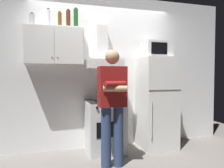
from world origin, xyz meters
TOP-DOWN VIEW (x-y plane):
  - ground_plane at (0.00, 0.00)m, footprint 7.00×7.00m
  - back_wall_tiled at (0.00, 0.60)m, footprint 4.80×0.10m
  - upper_cabinet at (-0.85, 0.37)m, footprint 0.90×0.37m
  - stove_oven at (-0.05, 0.25)m, footprint 0.60×0.62m
  - range_hood at (-0.05, 0.38)m, footprint 0.60×0.44m
  - refrigerator at (0.90, 0.25)m, footprint 0.60×0.62m
  - microwave at (0.90, 0.27)m, footprint 0.48×0.37m
  - person_standing at (-0.10, -0.36)m, footprint 0.38×0.33m
  - cooking_pot at (0.08, 0.13)m, footprint 0.31×0.21m
  - bottle_vodka_clear at (-0.94, 0.39)m, footprint 0.07×0.07m
  - bottle_canister_steel at (-1.18, 0.40)m, footprint 0.08×0.08m
  - bottle_wine_green at (-0.50, 0.38)m, footprint 0.07×0.07m
  - bottle_beer_brown at (-0.76, 0.35)m, footprint 0.06×0.06m
  - bottle_rum_dark at (-0.62, 0.42)m, footprint 0.07×0.07m

SIDE VIEW (x-z plane):
  - ground_plane at x=0.00m, z-range 0.00..0.00m
  - stove_oven at x=-0.05m, z-range 0.00..0.87m
  - refrigerator at x=0.90m, z-range 0.00..1.60m
  - person_standing at x=-0.10m, z-range 0.08..1.72m
  - cooking_pot at x=0.08m, z-range 0.87..0.99m
  - back_wall_tiled at x=0.00m, z-range 0.00..2.70m
  - range_hood at x=-0.05m, z-range 1.22..1.97m
  - microwave at x=0.90m, z-range 1.60..1.88m
  - upper_cabinet at x=-0.85m, z-range 1.45..2.05m
  - bottle_canister_steel at x=-1.18m, z-range 2.04..2.25m
  - bottle_beer_brown at x=-0.76m, z-range 2.04..2.29m
  - bottle_vodka_clear at x=-0.94m, z-range 2.04..2.33m
  - bottle_rum_dark at x=-0.62m, z-range 2.04..2.35m
  - bottle_wine_green at x=-0.50m, z-range 2.04..2.38m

